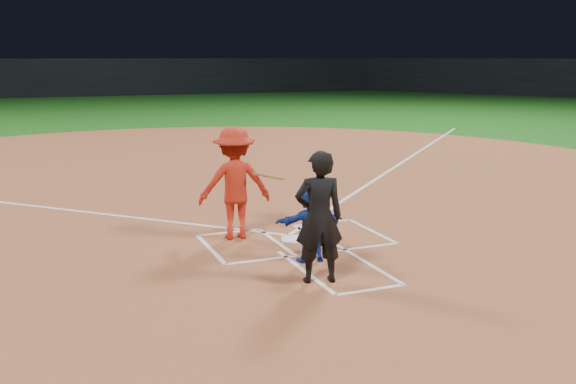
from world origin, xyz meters
name	(u,v)px	position (x,y,z in m)	size (l,w,h in m)	color
ground	(295,240)	(0.00, 0.00, 0.00)	(120.00, 120.00, 0.00)	#134F13
home_plate_dirt	(209,182)	(0.00, 6.00, 0.01)	(28.00, 28.00, 0.01)	brown
stadium_wall_far	(79,77)	(0.00, 48.00, 1.60)	(80.00, 1.20, 3.20)	black
home_plate	(295,239)	(0.00, 0.00, 0.02)	(0.60, 0.60, 0.02)	white
catcher	(311,225)	(-0.24, -1.25, 0.62)	(1.13, 0.36, 1.22)	#122F97
umpire	(319,217)	(-0.54, -2.18, 0.99)	(0.72, 0.47, 1.96)	black
chalk_markings	(216,186)	(0.00, 5.29, 0.01)	(28.35, 17.32, 0.01)	white
batter_at_plate	(235,183)	(-0.96, 0.54, 1.03)	(1.68, 0.91, 2.04)	red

